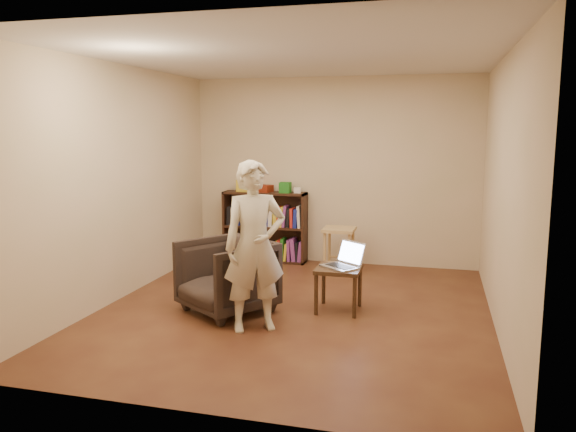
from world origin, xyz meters
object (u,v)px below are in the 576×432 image
(armchair, at_px, (227,276))
(stool, at_px, (339,237))
(laptop, at_px, (344,261))
(person, at_px, (255,246))
(side_table, at_px, (339,275))
(bookshelf, at_px, (265,231))

(armchair, bearing_deg, stool, 100.29)
(laptop, distance_m, person, 1.10)
(laptop, bearing_deg, side_table, -110.83)
(bookshelf, bearing_deg, laptop, -53.01)
(armchair, relative_size, laptop, 1.71)
(armchair, height_order, side_table, armchair)
(laptop, bearing_deg, armchair, -125.68)
(person, bearing_deg, side_table, 17.31)
(bookshelf, height_order, armchair, bookshelf)
(bookshelf, xyz_separation_m, armchair, (0.29, -2.30, -0.06))
(stool, relative_size, laptop, 1.21)
(bookshelf, xyz_separation_m, side_table, (1.41, -1.97, -0.05))
(stool, bearing_deg, laptop, -78.45)
(stool, bearing_deg, bookshelf, 162.10)
(stool, distance_m, armchair, 2.11)
(side_table, height_order, laptop, laptop)
(bookshelf, distance_m, laptop, 2.43)
(armchair, bearing_deg, bookshelf, 131.24)
(person, bearing_deg, armchair, 106.96)
(bookshelf, height_order, person, person)
(stool, xyz_separation_m, laptop, (0.32, -1.57, 0.05))
(bookshelf, height_order, side_table, bookshelf)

